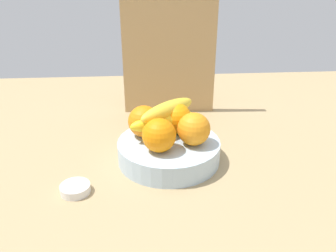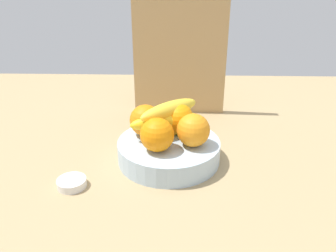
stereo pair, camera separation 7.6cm
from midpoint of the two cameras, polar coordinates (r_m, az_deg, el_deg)
The scene contains 9 objects.
ground_plane at distance 85.45cm, azimuth 2.67°, elevation -6.79°, with size 180.00×140.00×3.00cm, color tan.
fruit_bowl at distance 84.25cm, azimuth 2.58°, elevation -4.08°, with size 24.47×24.47×5.11cm, color silver.
orange_front_left at distance 77.42cm, azimuth 1.00°, elevation -1.51°, with size 7.68×7.68×7.68cm, color orange.
orange_front_right at distance 80.07cm, azimuth 6.86°, elevation -0.74°, with size 7.68×7.68×7.68cm, color orange.
orange_center at distance 85.59cm, azimuth 4.15°, elevation 1.18°, with size 7.68×7.68×7.68cm, color orange.
orange_back_left at distance 84.42cm, azimuth -1.15°, elevation 0.89°, with size 7.68×7.68×7.68cm, color orange.
banana_bunch at distance 84.14cm, azimuth 2.39°, elevation 1.05°, with size 18.09×14.25×8.40cm.
cutting_board at distance 107.17cm, azimuth 3.98°, elevation 11.36°, with size 28.00×1.80×36.00cm, color tan.
jar_lid at distance 77.49cm, azimuth -12.74°, elevation -9.13°, with size 6.27×6.27×1.79cm, color white.
Camera 2 is at (2.00, -72.27, 44.19)cm, focal length 37.37 mm.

